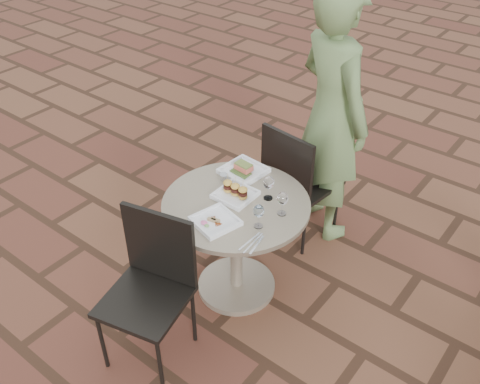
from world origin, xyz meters
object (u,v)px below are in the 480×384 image
Objects in this scene: cafe_table at (236,233)px; diner at (331,116)px; chair_far at (295,176)px; plate_sliders at (235,192)px; chair_near at (152,277)px; plate_salmon at (243,170)px; plate_tuna at (215,221)px.

diner is (0.08, 0.96, 0.45)m from cafe_table.
diner is at bearing -99.23° from chair_far.
diner reaches higher than plate_sliders.
chair_near is (-0.09, -0.64, 0.07)m from cafe_table.
chair_near is 4.12× the size of plate_sliders.
chair_far is 3.36× the size of plate_salmon.
chair_far is 0.50× the size of diner.
plate_salmon is (-0.07, 0.92, 0.20)m from chair_near.
plate_salmon reaches higher than cafe_table.
plate_salmon is at bearing 76.08° from chair_far.
plate_salmon is (-0.24, -0.68, -0.18)m from diner.
plate_sliders is at bearing 104.01° from plate_tuna.
diner is at bearing 87.62° from plate_tuna.
plate_sliders reaches higher than plate_salmon.
cafe_table is at bearing 110.20° from diner.
plate_sliders is (-0.12, -0.92, -0.17)m from diner.
plate_sliders is 0.28m from plate_tuna.
chair_far is at bearing 92.11° from plate_tuna.
diner reaches higher than chair_near.
plate_tuna is at bearing -69.74° from plate_salmon.
plate_tuna is at bearing 99.08° from chair_far.
plate_sliders reaches higher than plate_tuna.
chair_far is 1.32m from chair_near.
chair_near is 1.65m from diner.
chair_near is 3.36× the size of plate_salmon.
chair_near is (-0.08, -1.32, 0.00)m from chair_far.
diner reaches higher than plate_tuna.
plate_tuna is (0.19, -0.50, -0.01)m from plate_salmon.
cafe_table is at bearing -47.25° from plate_sliders.
chair_far reaches higher than cafe_table.
cafe_table is 1.06m from diner.
plate_tuna is at bearing 112.36° from diner.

